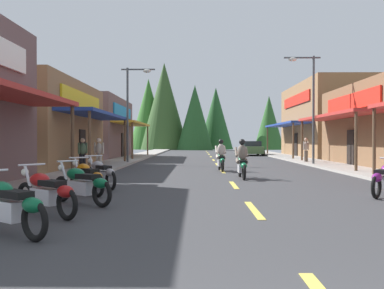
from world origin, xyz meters
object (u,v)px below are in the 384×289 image
at_px(motorcycle_parked_left_2, 82,184).
at_px(rider_cruising_lead, 242,162).
at_px(pedestrian_by_shop, 306,149).
at_px(pedestrian_strolling, 99,152).
at_px(motorcycle_parked_left_0, 8,205).
at_px(parked_car_curbside, 251,148).
at_px(motorcycle_parked_left_4, 101,173).
at_px(rider_cruising_trailing, 221,158).
at_px(pedestrian_waiting, 83,152).
at_px(motorcycle_parked_left_3, 87,177).
at_px(streetlamp_left, 133,101).
at_px(motorcycle_parked_left_1, 46,192).
at_px(streetlamp_right, 308,95).

distance_m(motorcycle_parked_left_2, rider_cruising_lead, 8.26).
height_order(pedestrian_by_shop, pedestrian_strolling, pedestrian_by_shop).
xyz_separation_m(motorcycle_parked_left_0, pedestrian_by_shop, (10.12, 21.33, 0.47)).
bearing_deg(parked_car_curbside, motorcycle_parked_left_0, 165.16).
bearing_deg(motorcycle_parked_left_4, rider_cruising_trailing, -65.88).
height_order(motorcycle_parked_left_2, pedestrian_waiting, pedestrian_waiting).
distance_m(rider_cruising_trailing, pedestrian_strolling, 5.94).
relative_size(motorcycle_parked_left_0, motorcycle_parked_left_3, 1.03).
height_order(motorcycle_parked_left_3, pedestrian_strolling, pedestrian_strolling).
xyz_separation_m(streetlamp_left, parked_car_curbside, (9.44, 14.98, -3.32)).
bearing_deg(motorcycle_parked_left_2, motorcycle_parked_left_4, -47.58).
distance_m(streetlamp_left, parked_car_curbside, 18.01).
xyz_separation_m(rider_cruising_lead, pedestrian_by_shop, (5.31, 11.10, 0.31)).
bearing_deg(streetlamp_left, rider_cruising_trailing, -50.58).
relative_size(motorcycle_parked_left_2, pedestrian_by_shop, 1.06).
bearing_deg(motorcycle_parked_left_4, pedestrian_by_shop, -71.65).
bearing_deg(motorcycle_parked_left_1, rider_cruising_lead, -80.38).
relative_size(streetlamp_left, motorcycle_parked_left_3, 3.53).
relative_size(motorcycle_parked_left_3, rider_cruising_trailing, 0.81).
height_order(streetlamp_left, pedestrian_strolling, streetlamp_left).
distance_m(rider_cruising_lead, pedestrian_by_shop, 12.31).
relative_size(motorcycle_parked_left_0, rider_cruising_lead, 0.84).
distance_m(streetlamp_left, rider_cruising_lead, 12.48).
distance_m(motorcycle_parked_left_1, parked_car_curbside, 34.97).
height_order(streetlamp_right, pedestrian_waiting, streetlamp_right).
distance_m(pedestrian_strolling, parked_car_curbside, 23.90).
xyz_separation_m(motorcycle_parked_left_0, pedestrian_waiting, (-2.57, 14.25, 0.44)).
height_order(streetlamp_right, pedestrian_by_shop, streetlamp_right).
height_order(motorcycle_parked_left_3, rider_cruising_trailing, rider_cruising_trailing).
bearing_deg(motorcycle_parked_left_1, parked_car_curbside, -64.70).
xyz_separation_m(rider_cruising_lead, parked_car_curbside, (3.56, 25.46, 0.03)).
bearing_deg(pedestrian_strolling, motorcycle_parked_left_3, 32.13).
distance_m(streetlamp_right, motorcycle_parked_left_1, 20.09).
distance_m(pedestrian_by_shop, pedestrian_waiting, 14.53).
relative_size(streetlamp_right, pedestrian_strolling, 4.02).
distance_m(streetlamp_right, motorcycle_parked_left_4, 16.06).
relative_size(motorcycle_parked_left_3, motorcycle_parked_left_4, 0.98).
distance_m(motorcycle_parked_left_2, pedestrian_strolling, 10.91).
distance_m(streetlamp_left, streetlamp_right, 10.86).
height_order(rider_cruising_lead, rider_cruising_trailing, same).
bearing_deg(parked_car_curbside, rider_cruising_lead, 170.40).
distance_m(motorcycle_parked_left_0, pedestrian_waiting, 14.48).
height_order(rider_cruising_lead, pedestrian_waiting, pedestrian_waiting).
xyz_separation_m(motorcycle_parked_left_0, parked_car_curbside, (8.37, 35.69, 0.20)).
bearing_deg(pedestrian_by_shop, pedestrian_waiting, -102.01).
distance_m(motorcycle_parked_left_0, motorcycle_parked_left_2, 3.33).
relative_size(motorcycle_parked_left_4, rider_cruising_lead, 0.83).
bearing_deg(parked_car_curbside, pedestrian_waiting, 151.33).
bearing_deg(streetlamp_right, motorcycle_parked_left_2, -120.85).
height_order(streetlamp_left, rider_cruising_trailing, streetlamp_left).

